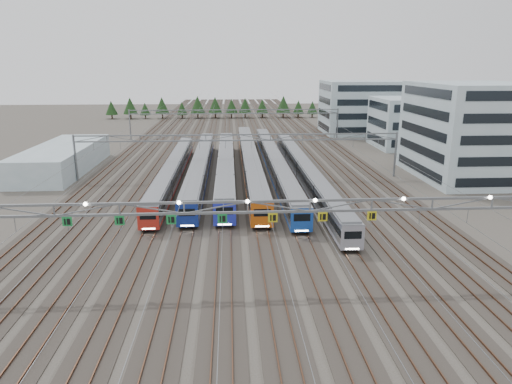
{
  "coord_description": "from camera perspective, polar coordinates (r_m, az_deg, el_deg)",
  "views": [
    {
      "loc": [
        -1.48,
        -38.53,
        19.48
      ],
      "look_at": [
        1.82,
        18.44,
        3.5
      ],
      "focal_mm": 32.0,
      "sensor_mm": 36.0,
      "label": 1
    }
  ],
  "objects": [
    {
      "name": "track_bed",
      "position": [
        139.71,
        -2.71,
        8.23
      ],
      "size": [
        54.0,
        260.0,
        5.42
      ],
      "color": "#2D2823",
      "rests_on": "ground"
    },
    {
      "name": "train_c",
      "position": [
        82.02,
        -3.79,
        3.36
      ],
      "size": [
        2.81,
        55.8,
        3.66
      ],
      "color": "black",
      "rests_on": "ground"
    },
    {
      "name": "west_shed",
      "position": [
        94.12,
        -23.0,
        3.9
      ],
      "size": [
        10.0,
        30.0,
        4.66
      ],
      "primitive_type": "cube",
      "color": "#A4BDC4",
      "rests_on": "ground"
    },
    {
      "name": "train_f",
      "position": [
        79.39,
        6.0,
        2.76
      ],
      "size": [
        2.53,
        64.8,
        3.28
      ],
      "color": "black",
      "rests_on": "ground"
    },
    {
      "name": "gantry_mid",
      "position": [
        79.63,
        -2.22,
        6.17
      ],
      "size": [
        56.36,
        0.36,
        8.0
      ],
      "color": "slate",
      "rests_on": "ground"
    },
    {
      "name": "gantry_near",
      "position": [
        40.39,
        -1.12,
        -2.23
      ],
      "size": [
        56.36,
        0.61,
        8.08
      ],
      "color": "slate",
      "rests_on": "ground"
    },
    {
      "name": "depot_bldg_mid",
      "position": [
        117.27,
        18.16,
        8.23
      ],
      "size": [
        14.0,
        16.0,
        11.82
      ],
      "primitive_type": "cube",
      "color": "#A4BDC4",
      "rests_on": "ground"
    },
    {
      "name": "train_d",
      "position": [
        86.98,
        -0.8,
        4.09
      ],
      "size": [
        2.79,
        67.57,
        3.63
      ],
      "color": "black",
      "rests_on": "ground"
    },
    {
      "name": "train_a",
      "position": [
        80.01,
        -10.26,
        2.72
      ],
      "size": [
        2.59,
        52.15,
        3.36
      ],
      "color": "black",
      "rests_on": "ground"
    },
    {
      "name": "train_b",
      "position": [
        82.35,
        -6.92,
        3.29
      ],
      "size": [
        2.73,
        56.37,
        3.55
      ],
      "color": "black",
      "rests_on": "ground"
    },
    {
      "name": "ground",
      "position": [
        43.21,
        -1.02,
        -11.16
      ],
      "size": [
        400.0,
        400.0,
        0.0
      ],
      "primitive_type": "plane",
      "color": "#47423A",
      "rests_on": "ground"
    },
    {
      "name": "gantry_far",
      "position": [
        124.23,
        -2.66,
        9.58
      ],
      "size": [
        56.36,
        0.36,
        8.0
      ],
      "color": "slate",
      "rests_on": "ground"
    },
    {
      "name": "depot_bldg_south",
      "position": [
        88.97,
        25.4,
        6.9
      ],
      "size": [
        18.0,
        22.0,
        16.5
      ],
      "primitive_type": "cube",
      "color": "#A4BDC4",
      "rests_on": "ground"
    },
    {
      "name": "depot_bldg_north",
      "position": [
        138.56,
        13.05,
        10.29
      ],
      "size": [
        22.0,
        18.0,
        15.0
      ],
      "primitive_type": "cube",
      "color": "#A4BDC4",
      "rests_on": "ground"
    },
    {
      "name": "treeline",
      "position": [
        174.29,
        -5.28,
        10.56
      ],
      "size": [
        81.2,
        5.6,
        7.02
      ],
      "color": "#332114",
      "rests_on": "ground"
    },
    {
      "name": "train_e",
      "position": [
        85.05,
        2.31,
        3.76
      ],
      "size": [
        2.67,
        66.46,
        3.47
      ],
      "color": "black",
      "rests_on": "ground"
    }
  ]
}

